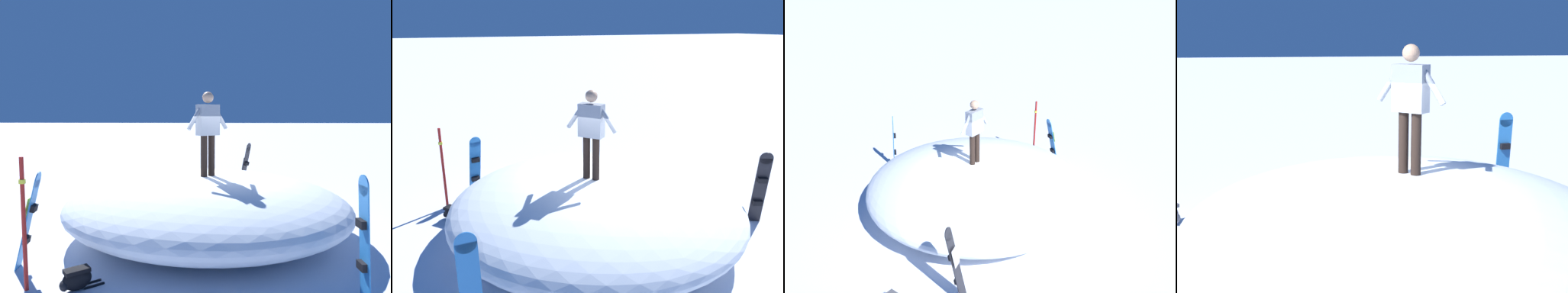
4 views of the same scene
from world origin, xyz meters
The scene contains 8 objects.
ground centered at (0.00, 0.00, 0.00)m, with size 240.00×240.00×0.00m, color white.
snow_mound centered at (-0.04, -0.39, 0.63)m, with size 5.92×5.86×1.25m, color white.
snowboarder_standing centered at (0.00, -0.53, 2.27)m, with size 0.87×0.74×1.75m.
snowboard_primary_upright centered at (2.11, -3.20, 0.90)m, with size 0.16×0.29×1.74m.
snowboard_secondary_upright centered at (-2.90, -2.33, 0.83)m, with size 0.46×0.34×1.61m.
snowboard_tertiary_upright centered at (1.08, 2.89, 0.88)m, with size 0.43×0.41×1.70m.
backpack_near centered at (-1.85, -3.04, 0.16)m, with size 0.60×0.53×0.32m.
trail_marker_pole centered at (-2.57, -3.08, 1.01)m, with size 0.10×0.10×1.94m.
Camera 3 is at (1.92, 9.17, 6.35)m, focal length 38.18 mm.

